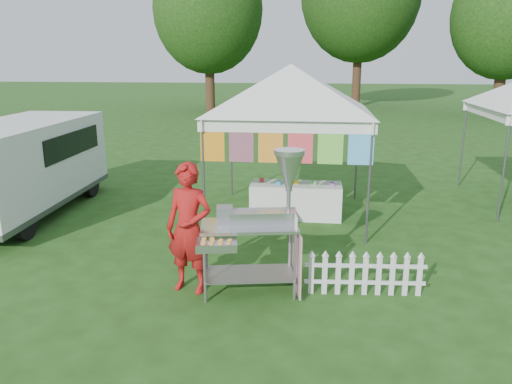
# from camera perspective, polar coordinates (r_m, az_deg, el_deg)

# --- Properties ---
(ground) EXTENTS (120.00, 120.00, 0.00)m
(ground) POSITION_cam_1_polar(r_m,az_deg,el_deg) (6.96, 2.02, -11.40)
(ground) COLOR #224212
(ground) RESTS_ON ground
(canopy_main) EXTENTS (4.24, 4.24, 3.45)m
(canopy_main) POSITION_cam_1_polar(r_m,az_deg,el_deg) (9.72, 4.06, 14.35)
(canopy_main) COLOR #59595E
(canopy_main) RESTS_ON ground
(tree_left) EXTENTS (6.40, 6.40, 9.53)m
(tree_left) POSITION_cam_1_polar(r_m,az_deg,el_deg) (31.03, -5.48, 20.01)
(tree_left) COLOR #3D2B16
(tree_left) RESTS_ON ground
(tree_right) EXTENTS (5.60, 5.60, 8.42)m
(tree_right) POSITION_cam_1_polar(r_m,az_deg,el_deg) (29.83, 26.85, 17.50)
(tree_right) COLOR #3D2B16
(tree_right) RESTS_ON ground
(donut_cart) EXTENTS (1.43, 1.19, 1.96)m
(donut_cart) POSITION_cam_1_polar(r_m,az_deg,el_deg) (6.55, 0.99, -2.22)
(donut_cart) COLOR gray
(donut_cart) RESTS_ON ground
(vendor) EXTENTS (0.73, 0.55, 1.79)m
(vendor) POSITION_cam_1_polar(r_m,az_deg,el_deg) (6.76, -7.67, -4.12)
(vendor) COLOR #A61514
(vendor) RESTS_ON ground
(cargo_van) EXTENTS (1.96, 4.58, 1.88)m
(cargo_van) POSITION_cam_1_polar(r_m,az_deg,el_deg) (11.17, -25.08, 2.84)
(cargo_van) COLOR silver
(cargo_van) RESTS_ON ground
(picket_fence) EXTENTS (1.62, 0.15, 0.56)m
(picket_fence) POSITION_cam_1_polar(r_m,az_deg,el_deg) (6.93, 12.36, -9.25)
(picket_fence) COLOR silver
(picket_fence) RESTS_ON ground
(display_table) EXTENTS (1.80, 0.70, 0.68)m
(display_table) POSITION_cam_1_polar(r_m,az_deg,el_deg) (10.03, 4.57, -0.95)
(display_table) COLOR white
(display_table) RESTS_ON ground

